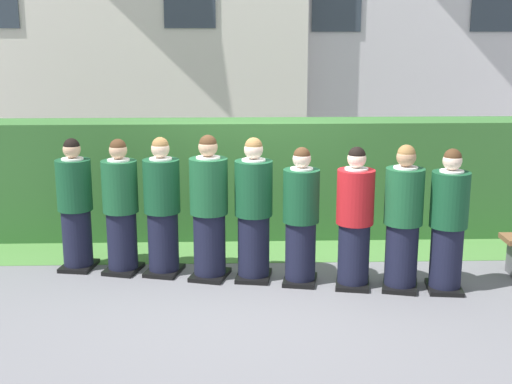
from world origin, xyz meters
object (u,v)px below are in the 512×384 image
Objects in this scene: student_front_row_8 at (448,224)px; student_front_row_7 at (403,221)px; student_front_row_0 at (75,208)px; student_front_row_2 at (162,210)px; student_front_row_1 at (121,210)px; student_front_row_4 at (254,213)px; student_front_row_3 at (209,211)px; student_in_red_blazer at (355,221)px; student_front_row_5 at (301,219)px.

student_front_row_7 is at bearing 171.34° from student_front_row_8.
student_front_row_7 reaches higher than student_front_row_0.
student_front_row_2 is at bearing -11.05° from student_front_row_0.
student_front_row_1 is (0.56, -0.13, 0.01)m from student_front_row_0.
student_front_row_4 reaches higher than student_front_row_8.
student_front_row_1 reaches higher than student_front_row_8.
student_front_row_1 is 3.28m from student_front_row_7.
student_front_row_2 is at bearing 163.64° from student_front_row_3.
student_in_red_blazer is (1.64, -0.34, -0.04)m from student_front_row_3.
student_front_row_0 is 2.73m from student_front_row_5.
student_front_row_0 is 0.58m from student_front_row_1.
student_front_row_7 is (1.11, -0.22, 0.03)m from student_front_row_5.
student_front_row_5 is 1.14m from student_front_row_7.
student_front_row_3 is at bearing 174.07° from student_front_row_4.
student_front_row_0 reaches higher than student_front_row_5.
student_front_row_0 is at bearing 168.48° from student_front_row_8.
student_front_row_2 is 1.00× the size of student_front_row_7.
student_front_row_4 is at bearing 165.82° from student_in_red_blazer.
student_front_row_1 is 0.50m from student_front_row_2.
student_front_row_2 reaches higher than student_front_row_1.
student_front_row_7 is (2.72, -0.59, -0.00)m from student_front_row_2.
student_front_row_8 is at bearing -10.68° from student_front_row_3.
student_front_row_0 is 0.96× the size of student_front_row_4.
student_front_row_0 is 1.08m from student_front_row_2.
student_front_row_4 is at bearing -10.57° from student_front_row_1.
student_front_row_2 is 1.02× the size of student_front_row_8.
student_front_row_1 is 1.00× the size of student_front_row_8.
student_front_row_2 is (0.50, -0.08, 0.01)m from student_front_row_1.
student_front_row_1 reaches higher than student_front_row_0.
student_front_row_2 is 1.02× the size of student_in_red_blazer.
student_front_row_5 is (2.67, -0.57, -0.01)m from student_front_row_0.
student_front_row_0 is 2.18m from student_front_row_4.
student_front_row_3 is at bearing 169.32° from student_front_row_8.
student_front_row_4 is at bearing 168.20° from student_front_row_8.
student_front_row_8 is at bearing -11.28° from student_front_row_1.
student_front_row_1 is at bearing 167.91° from student_in_red_blazer.
student_front_row_5 is 0.98× the size of student_front_row_8.
student_in_red_blazer reaches higher than student_front_row_5.
student_front_row_0 is 3.86m from student_front_row_7.
student_front_row_3 is (0.56, -0.16, 0.02)m from student_front_row_2.
student_front_row_4 is 0.56m from student_front_row_5.
student_in_red_blazer is 0.53m from student_front_row_7.
student_front_row_1 is at bearing 168.72° from student_front_row_8.
student_front_row_2 is at bearing 167.15° from student_in_red_blazer.
student_front_row_0 is 1.00× the size of student_front_row_8.
student_front_row_4 is (1.57, -0.29, 0.03)m from student_front_row_1.
student_front_row_5 is at bearing -15.78° from student_front_row_4.
student_front_row_7 is (2.16, -0.43, -0.03)m from student_front_row_3.
student_front_row_3 reaches higher than student_front_row_4.
student_front_row_8 is (4.27, -0.87, 0.00)m from student_front_row_0.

